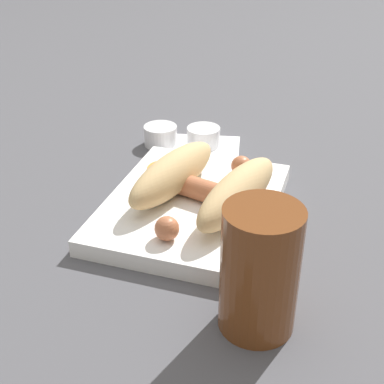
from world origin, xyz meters
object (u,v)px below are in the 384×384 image
at_px(sausage, 209,194).
at_px(condiment_cup_far, 161,136).
at_px(bread_roll, 204,183).
at_px(drink_glass, 260,270).
at_px(food_tray, 192,206).
at_px(condiment_cup_near, 203,138).

relative_size(sausage, condiment_cup_far, 3.78).
xyz_separation_m(bread_roll, sausage, (0.00, 0.01, -0.01)).
distance_m(condiment_cup_far, drink_glass, 0.41).
bearing_deg(sausage, drink_glass, 30.34).
xyz_separation_m(food_tray, drink_glass, (0.16, 0.11, 0.05)).
bearing_deg(food_tray, bread_roll, 90.41).
relative_size(food_tray, condiment_cup_far, 4.91).
height_order(sausage, condiment_cup_near, sausage).
relative_size(bread_roll, condiment_cup_far, 3.87).
relative_size(condiment_cup_far, drink_glass, 0.41).
bearing_deg(bread_roll, drink_glass, 31.49).
xyz_separation_m(food_tray, sausage, (0.00, 0.02, 0.02)).
bearing_deg(bread_roll, condiment_cup_near, -162.96).
height_order(condiment_cup_near, condiment_cup_far, same).
distance_m(food_tray, sausage, 0.03).
distance_m(sausage, condiment_cup_far, 0.22).
height_order(condiment_cup_far, drink_glass, drink_glass).
xyz_separation_m(condiment_cup_near, drink_glass, (0.35, 0.16, 0.05)).
height_order(food_tray, condiment_cup_near, condiment_cup_near).
relative_size(food_tray, bread_roll, 1.27).
distance_m(food_tray, condiment_cup_far, 0.21).
distance_m(condiment_cup_near, drink_glass, 0.39).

